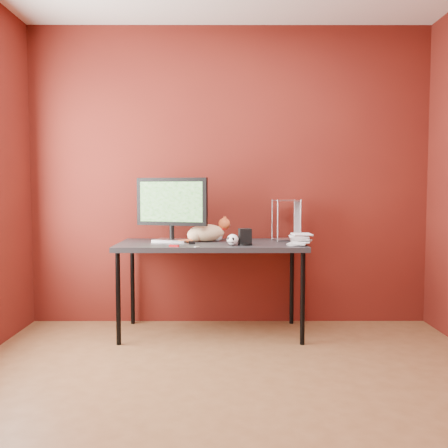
{
  "coord_description": "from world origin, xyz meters",
  "views": [
    {
      "loc": [
        -0.06,
        -2.66,
        1.18
      ],
      "look_at": [
        -0.05,
        1.15,
        0.92
      ],
      "focal_mm": 40.0,
      "sensor_mm": 36.0,
      "label": 1
    }
  ],
  "objects_px": {
    "desk": "(211,249)",
    "cat": "(207,233)",
    "monitor": "(172,206)",
    "skull_mug": "(233,240)",
    "book_stack": "(291,182)",
    "speaker": "(245,237)"
  },
  "relations": [
    {
      "from": "desk",
      "to": "cat",
      "type": "distance_m",
      "value": 0.16
    },
    {
      "from": "monitor",
      "to": "skull_mug",
      "type": "xyz_separation_m",
      "value": [
        0.5,
        -0.27,
        -0.25
      ]
    },
    {
      "from": "monitor",
      "to": "cat",
      "type": "height_order",
      "value": "monitor"
    },
    {
      "from": "cat",
      "to": "monitor",
      "type": "bearing_deg",
      "value": 170.57
    },
    {
      "from": "monitor",
      "to": "cat",
      "type": "xyz_separation_m",
      "value": [
        0.29,
        0.03,
        -0.22
      ]
    },
    {
      "from": "book_stack",
      "to": "desk",
      "type": "bearing_deg",
      "value": 168.48
    },
    {
      "from": "cat",
      "to": "book_stack",
      "type": "relative_size",
      "value": 0.43
    },
    {
      "from": "desk",
      "to": "skull_mug",
      "type": "distance_m",
      "value": 0.29
    },
    {
      "from": "monitor",
      "to": "book_stack",
      "type": "relative_size",
      "value": 0.6
    },
    {
      "from": "speaker",
      "to": "desk",
      "type": "bearing_deg",
      "value": 136.28
    },
    {
      "from": "monitor",
      "to": "skull_mug",
      "type": "bearing_deg",
      "value": -12.44
    },
    {
      "from": "desk",
      "to": "book_stack",
      "type": "bearing_deg",
      "value": -11.52
    },
    {
      "from": "cat",
      "to": "speaker",
      "type": "distance_m",
      "value": 0.41
    },
    {
      "from": "monitor",
      "to": "skull_mug",
      "type": "relative_size",
      "value": 6.07
    },
    {
      "from": "cat",
      "to": "skull_mug",
      "type": "xyz_separation_m",
      "value": [
        0.21,
        -0.3,
        -0.03
      ]
    },
    {
      "from": "skull_mug",
      "to": "speaker",
      "type": "distance_m",
      "value": 0.1
    },
    {
      "from": "book_stack",
      "to": "monitor",
      "type": "bearing_deg",
      "value": 168.79
    },
    {
      "from": "skull_mug",
      "to": "book_stack",
      "type": "bearing_deg",
      "value": 34.98
    },
    {
      "from": "skull_mug",
      "to": "speaker",
      "type": "bearing_deg",
      "value": 42.19
    },
    {
      "from": "book_stack",
      "to": "speaker",
      "type": "bearing_deg",
      "value": -171.65
    },
    {
      "from": "cat",
      "to": "speaker",
      "type": "height_order",
      "value": "cat"
    },
    {
      "from": "speaker",
      "to": "book_stack",
      "type": "distance_m",
      "value": 0.57
    }
  ]
}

